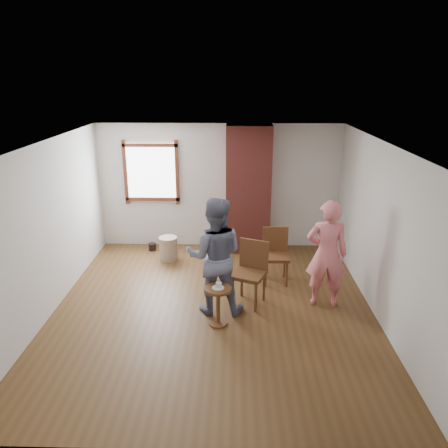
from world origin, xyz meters
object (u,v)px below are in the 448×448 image
at_px(dining_chair_left, 251,269).
at_px(side_table, 218,300).
at_px(stoneware_crock, 168,248).
at_px(person_pink, 327,254).
at_px(dining_chair_right, 275,252).
at_px(man, 215,256).

height_order(dining_chair_left, side_table, dining_chair_left).
bearing_deg(stoneware_crock, person_pink, -32.24).
bearing_deg(side_table, dining_chair_right, 57.41).
distance_m(dining_chair_left, person_pink, 1.21).
bearing_deg(dining_chair_left, stoneware_crock, 155.81).
distance_m(dining_chair_left, side_table, 0.88).
xyz_separation_m(stoneware_crock, dining_chair_left, (1.58, -1.68, 0.34)).
xyz_separation_m(dining_chair_right, side_table, (-0.96, -1.50, -0.14)).
xyz_separation_m(dining_chair_right, man, (-1.02, -1.09, 0.38)).
relative_size(stoneware_crock, person_pink, 0.27).
relative_size(dining_chair_right, man, 0.53).
bearing_deg(dining_chair_right, person_pink, -50.76).
height_order(stoneware_crock, dining_chair_left, dining_chair_left).
distance_m(stoneware_crock, man, 2.32).
distance_m(dining_chair_left, man, 0.71).
relative_size(stoneware_crock, side_table, 0.78).
distance_m(dining_chair_right, person_pink, 1.16).
bearing_deg(side_table, stoneware_crock, 114.46).
bearing_deg(side_table, person_pink, 21.17).
bearing_deg(dining_chair_right, dining_chair_left, -120.43).
height_order(dining_chair_right, person_pink, person_pink).
height_order(side_table, person_pink, person_pink).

